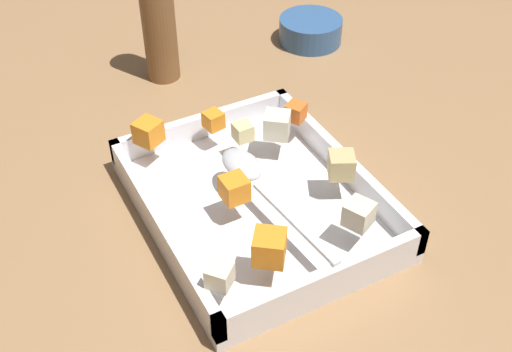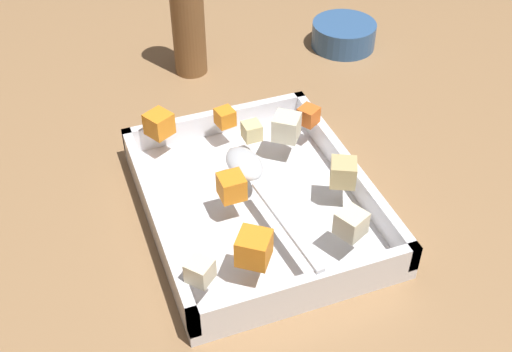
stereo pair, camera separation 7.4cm
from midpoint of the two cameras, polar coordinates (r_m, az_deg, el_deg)
name	(u,v)px [view 1 (the left image)]	position (r m, az deg, el deg)	size (l,w,h in m)	color
ground_plane	(262,200)	(0.80, -2.12, -2.24)	(4.00, 4.00, 0.00)	#936D47
baking_dish	(256,204)	(0.77, -2.75, -2.60)	(0.32, 0.26, 0.05)	silver
carrot_chunk_mid_left	(234,189)	(0.72, -4.89, -1.25)	(0.03, 0.03, 0.03)	orange
carrot_chunk_heap_top	(148,132)	(0.82, -12.19, 3.76)	(0.03, 0.03, 0.03)	orange
carrot_chunk_near_left	(269,247)	(0.65, -2.07, -6.54)	(0.03, 0.03, 0.03)	orange
carrot_chunk_rim_edge	(296,112)	(0.84, 1.04, 5.64)	(0.02, 0.02, 0.02)	orange
carrot_chunk_corner_ne	(213,120)	(0.83, -6.39, 4.88)	(0.02, 0.02, 0.02)	orange
potato_chunk_corner_se	(359,214)	(0.69, 6.16, -3.54)	(0.03, 0.03, 0.03)	beige
potato_chunk_back_center	(341,165)	(0.75, 4.84, 0.87)	(0.03, 0.03, 0.03)	tan
potato_chunk_mid_right	(277,125)	(0.81, -0.74, 4.48)	(0.03, 0.03, 0.03)	beige
potato_chunk_near_right	(243,132)	(0.81, -3.82, 3.86)	(0.02, 0.02, 0.02)	#E0CC89
potato_chunk_center	(220,276)	(0.64, -6.65, -8.99)	(0.02, 0.02, 0.02)	beige
serving_spoon	(248,171)	(0.75, -3.55, 0.31)	(0.21, 0.05, 0.02)	silver
pepper_mill	(159,13)	(0.99, -10.82, 14.02)	(0.05, 0.05, 0.23)	brown
small_prep_bowl	(310,30)	(1.12, 2.94, 12.81)	(0.11, 0.11, 0.04)	#33598C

